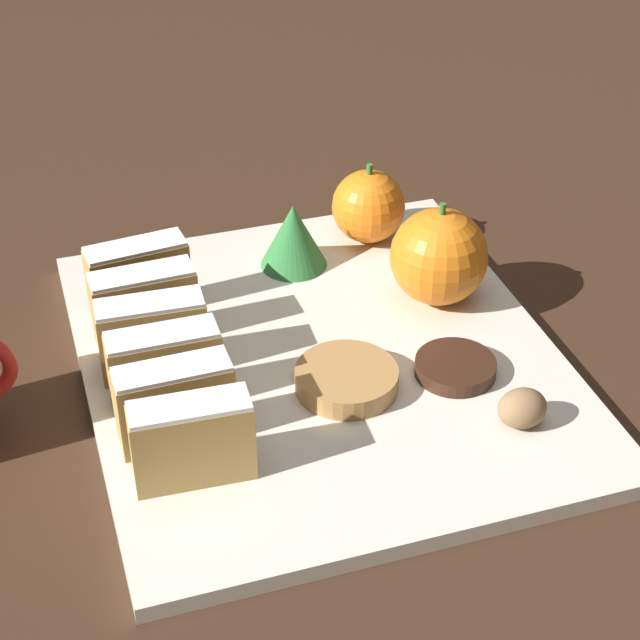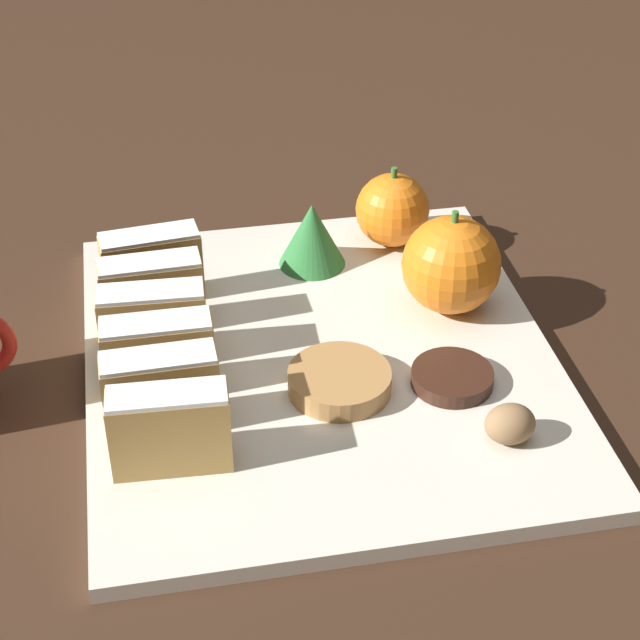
% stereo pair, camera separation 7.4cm
% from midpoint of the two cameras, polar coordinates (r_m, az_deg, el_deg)
% --- Properties ---
extents(ground_plane, '(6.00, 6.00, 0.00)m').
position_cam_midpoint_polar(ground_plane, '(0.77, -2.77, -2.65)').
color(ground_plane, '#382316').
extents(serving_platter, '(0.33, 0.37, 0.01)m').
position_cam_midpoint_polar(serving_platter, '(0.76, -2.78, -2.30)').
color(serving_platter, silver).
rests_on(serving_platter, ground_plane).
extents(stollen_slice_front, '(0.08, 0.03, 0.06)m').
position_cam_midpoint_polar(stollen_slice_front, '(0.66, -10.09, -6.49)').
color(stollen_slice_front, tan).
rests_on(stollen_slice_front, serving_platter).
extents(stollen_slice_second, '(0.07, 0.03, 0.06)m').
position_cam_midpoint_polar(stollen_slice_second, '(0.68, -10.84, -4.52)').
color(stollen_slice_second, tan).
rests_on(stollen_slice_second, serving_platter).
extents(stollen_slice_third, '(0.07, 0.03, 0.06)m').
position_cam_midpoint_polar(stollen_slice_third, '(0.71, -11.24, -2.65)').
color(stollen_slice_third, tan).
rests_on(stollen_slice_third, serving_platter).
extents(stollen_slice_fourth, '(0.08, 0.03, 0.06)m').
position_cam_midpoint_polar(stollen_slice_fourth, '(0.74, -11.76, -0.96)').
color(stollen_slice_fourth, tan).
rests_on(stollen_slice_fourth, serving_platter).
extents(stollen_slice_fifth, '(0.07, 0.03, 0.06)m').
position_cam_midpoint_polar(stollen_slice_fifth, '(0.78, -12.05, 0.63)').
color(stollen_slice_fifth, tan).
rests_on(stollen_slice_fifth, serving_platter).
extents(stollen_slice_sixth, '(0.08, 0.03, 0.06)m').
position_cam_midpoint_polar(stollen_slice_sixth, '(0.81, -12.27, 2.11)').
color(stollen_slice_sixth, tan).
rests_on(stollen_slice_sixth, serving_platter).
extents(orange_near, '(0.07, 0.07, 0.08)m').
position_cam_midpoint_polar(orange_near, '(0.80, 3.73, 3.31)').
color(orange_near, orange).
rests_on(orange_near, serving_platter).
extents(orange_far, '(0.06, 0.06, 0.07)m').
position_cam_midpoint_polar(orange_far, '(0.88, 0.17, 6.01)').
color(orange_far, orange).
rests_on(orange_far, serving_platter).
extents(walnut, '(0.03, 0.03, 0.03)m').
position_cam_midpoint_polar(walnut, '(0.70, 7.77, -4.80)').
color(walnut, '#8E6B47').
rests_on(walnut, serving_platter).
extents(chocolate_cookie, '(0.06, 0.06, 0.01)m').
position_cam_midpoint_polar(chocolate_cookie, '(0.74, 4.41, -2.64)').
color(chocolate_cookie, '#381E14').
rests_on(chocolate_cookie, serving_platter).
extents(gingerbread_cookie, '(0.07, 0.07, 0.02)m').
position_cam_midpoint_polar(gingerbread_cookie, '(0.73, -1.50, -3.29)').
color(gingerbread_cookie, '#B27F47').
rests_on(gingerbread_cookie, serving_platter).
extents(evergreen_sprig, '(0.05, 0.05, 0.05)m').
position_cam_midpoint_polar(evergreen_sprig, '(0.85, -3.95, 4.43)').
color(evergreen_sprig, '#2D7538').
rests_on(evergreen_sprig, serving_platter).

